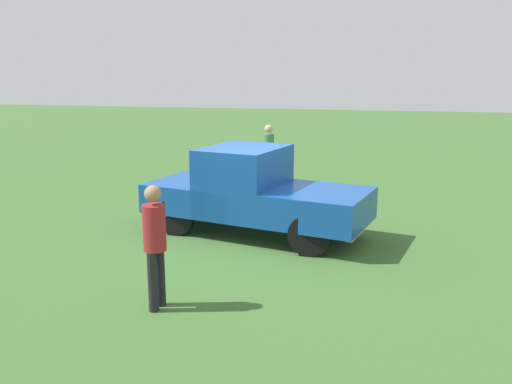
% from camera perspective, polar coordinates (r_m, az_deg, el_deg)
% --- Properties ---
extents(ground_plane, '(80.00, 80.00, 0.00)m').
position_cam_1_polar(ground_plane, '(10.91, -1.19, -4.87)').
color(ground_plane, '#3D662D').
extents(pickup_truck, '(4.88, 2.76, 1.81)m').
position_cam_1_polar(pickup_truck, '(10.92, -0.55, 0.25)').
color(pickup_truck, black).
rests_on(pickup_truck, ground_plane).
extents(person_bystander, '(0.35, 0.35, 1.80)m').
position_cam_1_polar(person_bystander, '(7.51, -10.85, -5.07)').
color(person_bystander, black).
rests_on(person_bystander, ground_plane).
extents(person_visitor, '(0.45, 0.45, 1.83)m').
position_cam_1_polar(person_visitor, '(15.60, 1.36, 4.39)').
color(person_visitor, black).
rests_on(person_visitor, ground_plane).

